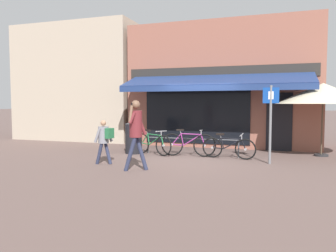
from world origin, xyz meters
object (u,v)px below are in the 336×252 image
(bicycle_green, at_px, (152,144))
(pedestrian_child, at_px, (104,137))
(parking_sign, at_px, (271,116))
(pedestrian_adult, at_px, (136,127))
(bicycle_black, at_px, (228,147))
(cafe_parasol, at_px, (323,94))
(litter_bin, at_px, (134,137))
(bicycle_purple, at_px, (188,144))

(bicycle_green, distance_m, pedestrian_child, 2.19)
(bicycle_green, distance_m, parking_sign, 3.94)
(bicycle_green, distance_m, pedestrian_adult, 2.73)
(bicycle_black, bearing_deg, pedestrian_child, -142.67)
(bicycle_green, xyz_separation_m, cafe_parasol, (5.34, 1.45, 1.66))
(litter_bin, height_order, parking_sign, parking_sign)
(bicycle_purple, relative_size, cafe_parasol, 0.61)
(litter_bin, relative_size, parking_sign, 0.51)
(litter_bin, distance_m, parking_sign, 4.59)
(pedestrian_adult, bearing_deg, bicycle_black, -140.13)
(bicycle_green, bearing_deg, bicycle_black, 22.19)
(bicycle_black, xyz_separation_m, pedestrian_child, (-3.19, -2.02, 0.42))
(bicycle_purple, xyz_separation_m, parking_sign, (2.55, -0.60, 0.97))
(bicycle_green, distance_m, bicycle_purple, 1.22)
(bicycle_purple, bearing_deg, pedestrian_child, -136.34)
(bicycle_black, relative_size, litter_bin, 1.49)
(pedestrian_adult, relative_size, litter_bin, 1.60)
(pedestrian_child, bearing_deg, litter_bin, -78.37)
(bicycle_green, bearing_deg, cafe_parasol, 38.24)
(bicycle_green, relative_size, bicycle_black, 0.94)
(pedestrian_child, height_order, cafe_parasol, cafe_parasol)
(bicycle_black, distance_m, parking_sign, 1.68)
(bicycle_black, height_order, litter_bin, litter_bin)
(pedestrian_adult, relative_size, cafe_parasol, 0.61)
(pedestrian_adult, xyz_separation_m, litter_bin, (-1.25, 2.62, -0.55))
(bicycle_black, height_order, cafe_parasol, cafe_parasol)
(bicycle_purple, xyz_separation_m, pedestrian_child, (-1.87, -2.10, 0.38))
(bicycle_black, bearing_deg, litter_bin, -176.62)
(pedestrian_adult, distance_m, cafe_parasol, 6.32)
(cafe_parasol, bearing_deg, pedestrian_child, -149.65)
(pedestrian_child, relative_size, litter_bin, 1.11)
(pedestrian_adult, bearing_deg, pedestrian_child, -35.23)
(bicycle_black, height_order, parking_sign, parking_sign)
(bicycle_purple, height_order, bicycle_black, bicycle_purple)
(bicycle_green, xyz_separation_m, litter_bin, (-0.71, 0.05, 0.19))
(parking_sign, bearing_deg, cafe_parasol, 51.92)
(cafe_parasol, bearing_deg, bicycle_green, -164.82)
(pedestrian_adult, relative_size, pedestrian_child, 1.44)
(bicycle_black, xyz_separation_m, parking_sign, (1.23, -0.51, 1.01))
(bicycle_purple, xyz_separation_m, cafe_parasol, (4.11, 1.40, 1.64))
(bicycle_green, relative_size, cafe_parasol, 0.53)
(pedestrian_child, bearing_deg, bicycle_purple, -121.61)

